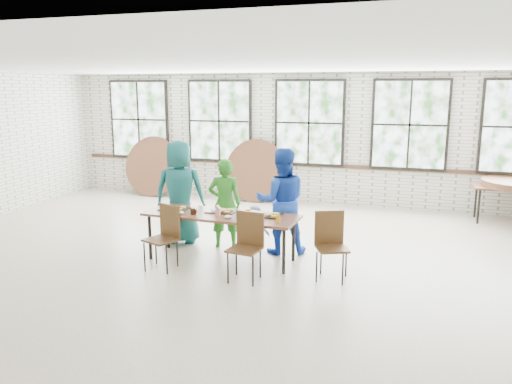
% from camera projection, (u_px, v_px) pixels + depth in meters
% --- Properties ---
extents(room, '(12.00, 12.00, 12.00)m').
position_uv_depth(room, '(309.00, 125.00, 11.40)').
color(room, beige).
rests_on(room, ground).
extents(dining_table, '(2.44, 0.93, 0.74)m').
position_uv_depth(dining_table, '(221.00, 217.00, 7.69)').
color(dining_table, brown).
rests_on(dining_table, ground).
extents(chair_near_left, '(0.54, 0.53, 0.95)m').
position_uv_depth(chair_near_left, '(165.00, 231.00, 7.39)').
color(chair_near_left, '#4D3219').
rests_on(chair_near_left, ground).
extents(chair_near_right, '(0.47, 0.46, 0.95)m').
position_uv_depth(chair_near_right, '(247.00, 240.00, 6.95)').
color(chair_near_right, '#4D3219').
rests_on(chair_near_right, ground).
extents(chair_spare, '(0.55, 0.54, 0.95)m').
position_uv_depth(chair_spare, '(331.00, 239.00, 7.01)').
color(chair_spare, '#4D3219').
rests_on(chair_spare, ground).
extents(adult_teal, '(0.98, 0.75, 1.79)m').
position_uv_depth(adult_teal, '(180.00, 192.00, 8.55)').
color(adult_teal, '#1D6C6F').
rests_on(adult_teal, ground).
extents(adult_green, '(0.63, 0.51, 1.51)m').
position_uv_depth(adult_green, '(225.00, 203.00, 8.34)').
color(adult_green, '#277920').
rests_on(adult_green, ground).
extents(toddler, '(0.50, 0.32, 0.74)m').
position_uv_depth(toddler, '(255.00, 228.00, 8.26)').
color(toddler, '#141B40').
rests_on(toddler, ground).
extents(adult_blue, '(1.00, 0.89, 1.72)m').
position_uv_depth(adult_blue, '(281.00, 201.00, 8.03)').
color(adult_blue, '#1941B2').
rests_on(adult_blue, ground).
extents(tabletop_clutter, '(2.05, 0.65, 0.11)m').
position_uv_depth(tabletop_clutter, '(224.00, 213.00, 7.62)').
color(tabletop_clutter, black).
rests_on(tabletop_clutter, dining_table).
extents(round_tops_leaning, '(4.24, 0.52, 1.48)m').
position_uv_depth(round_tops_leaning, '(186.00, 168.00, 12.28)').
color(round_tops_leaning, brown).
rests_on(round_tops_leaning, ground).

